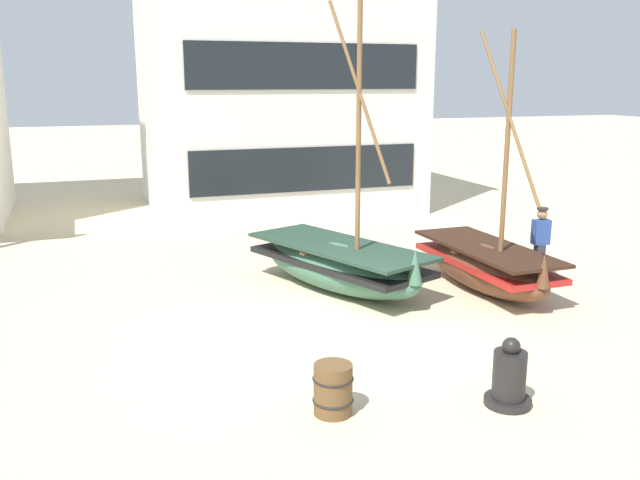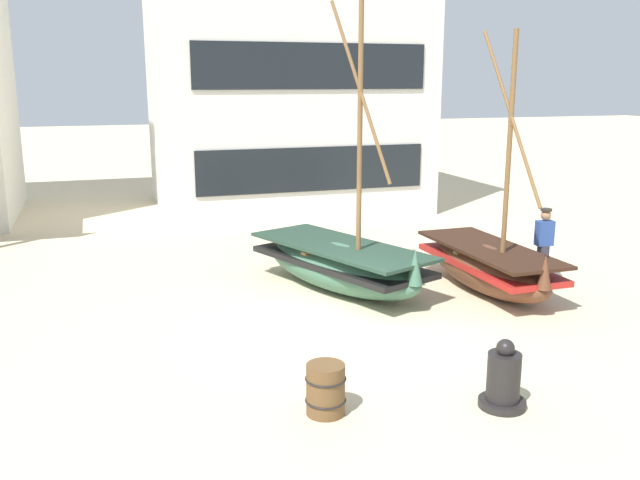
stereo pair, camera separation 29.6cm
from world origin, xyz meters
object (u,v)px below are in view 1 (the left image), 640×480
fisherman_by_hull (540,246)px  wooden_barrel (333,389)px  fishing_boat_centre_large (487,265)px  fishing_boat_near_left (340,264)px  capstan_winch (509,378)px  harbor_building_main (275,68)px

fisherman_by_hull → wooden_barrel: bearing=-146.9°
fishing_boat_centre_large → fisherman_by_hull: 1.38m
fishing_boat_centre_large → fisherman_by_hull: size_ratio=3.17×
fishing_boat_near_left → fishing_boat_centre_large: size_ratio=1.10×
capstan_winch → wooden_barrel: 2.42m
fishing_boat_centre_large → harbor_building_main: bearing=96.8°
fishing_boat_near_left → capstan_winch: 5.78m
harbor_building_main → capstan_winch: bearing=-94.7°
capstan_winch → fishing_boat_near_left: bearing=92.4°
capstan_winch → fishing_boat_centre_large: bearing=60.4°
fishing_boat_near_left → capstan_winch: fishing_boat_near_left is taller
fishing_boat_centre_large → harbor_building_main: size_ratio=0.56×
fisherman_by_hull → capstan_winch: fisherman_by_hull is taller
fishing_boat_centre_large → capstan_winch: size_ratio=5.46×
wooden_barrel → capstan_winch: bearing=-13.6°
fishing_boat_centre_large → fishing_boat_near_left: bearing=159.6°
fishing_boat_near_left → harbor_building_main: size_ratio=0.62×
capstan_winch → harbor_building_main: 16.63m
fisherman_by_hull → harbor_building_main: (-2.71, 11.26, 3.92)m
fishing_boat_near_left → fisherman_by_hull: bearing=-13.8°
fisherman_by_hull → capstan_winch: size_ratio=1.73×
capstan_winch → wooden_barrel: bearing=166.4°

